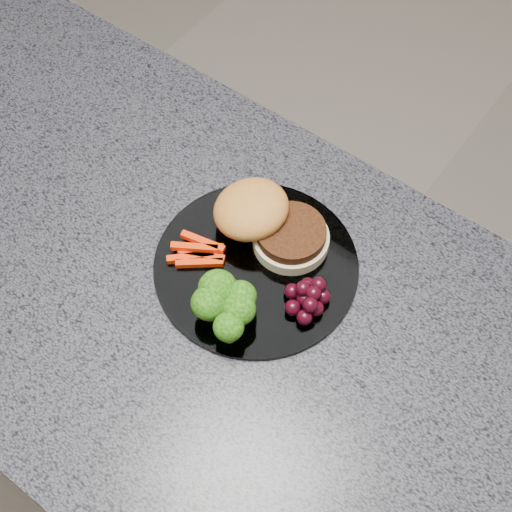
# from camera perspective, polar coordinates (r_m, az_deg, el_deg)

# --- Properties ---
(island_cabinet) EXTENTS (1.20, 0.60, 0.86)m
(island_cabinet) POSITION_cam_1_polar(r_m,az_deg,el_deg) (1.33, -4.51, -11.83)
(island_cabinet) COLOR #4F2D1B
(island_cabinet) RESTS_ON ground
(countertop) EXTENTS (1.20, 0.60, 0.04)m
(countertop) POSITION_cam_1_polar(r_m,az_deg,el_deg) (0.92, -6.39, -2.22)
(countertop) COLOR #43444C
(countertop) RESTS_ON island_cabinet
(plate) EXTENTS (0.26, 0.26, 0.01)m
(plate) POSITION_cam_1_polar(r_m,az_deg,el_deg) (0.90, 0.00, -0.77)
(plate) COLOR white
(plate) RESTS_ON countertop
(burger) EXTENTS (0.17, 0.12, 0.05)m
(burger) POSITION_cam_1_polar(r_m,az_deg,el_deg) (0.91, 0.74, 2.82)
(burger) COLOR #CBBE8F
(burger) RESTS_ON plate
(carrot_sticks) EXTENTS (0.07, 0.06, 0.02)m
(carrot_sticks) POSITION_cam_1_polar(r_m,az_deg,el_deg) (0.91, -4.65, 0.32)
(carrot_sticks) COLOR red
(carrot_sticks) RESTS_ON plate
(broccoli) EXTENTS (0.08, 0.08, 0.06)m
(broccoli) POSITION_cam_1_polar(r_m,az_deg,el_deg) (0.84, -2.50, -3.73)
(broccoli) COLOR #578631
(broccoli) RESTS_ON plate
(grape_bunch) EXTENTS (0.06, 0.06, 0.03)m
(grape_bunch) POSITION_cam_1_polar(r_m,az_deg,el_deg) (0.86, 4.16, -3.36)
(grape_bunch) COLOR black
(grape_bunch) RESTS_ON plate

